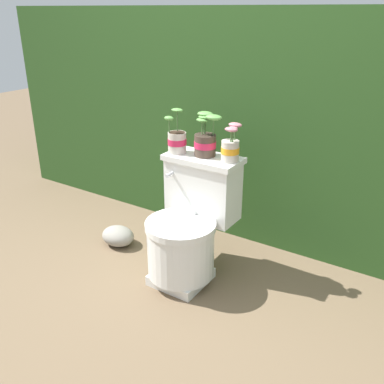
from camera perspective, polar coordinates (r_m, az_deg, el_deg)
ground_plane at (r=2.46m, az=-2.71°, el=-11.77°), size 12.00×12.00×0.00m
hedge_backdrop at (r=2.98m, az=8.59°, el=9.49°), size 3.85×0.71×1.43m
toilet at (r=2.36m, az=-0.37°, el=-4.57°), size 0.42×0.52×0.68m
potted_plant_left at (r=2.37m, az=-2.04°, el=6.98°), size 0.11×0.10×0.24m
potted_plant_midleft at (r=2.31m, az=1.83°, el=7.02°), size 0.15×0.12×0.24m
potted_plant_middle at (r=2.23m, az=5.16°, el=5.95°), size 0.10×0.10×0.20m
garden_stone at (r=2.82m, az=-9.83°, el=-5.79°), size 0.22×0.18×0.12m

